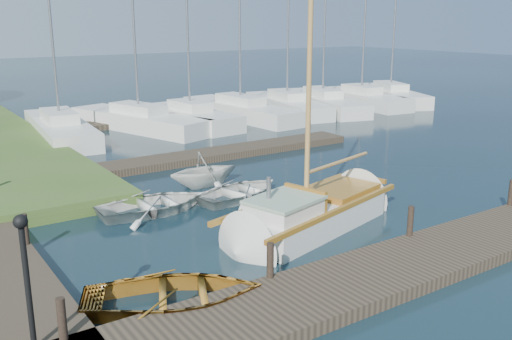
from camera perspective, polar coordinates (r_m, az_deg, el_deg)
ground at (r=18.30m, az=0.00°, el=-3.63°), size 160.00×160.00×0.00m
near_dock at (r=14.02m, az=14.05°, el=-9.41°), size 18.00×2.20×0.30m
far_dock at (r=24.60m, az=-4.62°, el=1.52°), size 14.00×1.60×0.30m
pontoon at (r=36.65m, az=-1.04°, el=5.99°), size 30.00×1.60×0.30m
mooring_post_0 at (r=10.91m, az=-18.84°, el=-13.92°), size 0.16×0.16×0.80m
mooring_post_1 at (r=12.61m, az=1.43°, el=-9.02°), size 0.16×0.16×0.80m
mooring_post_2 at (r=15.48m, az=15.19°, el=-4.93°), size 0.16×0.16×0.80m
mooring_post_3 at (r=18.99m, az=24.16°, el=-2.07°), size 0.16×0.16×0.80m
mooring_post_4 at (r=15.50m, az=-22.09°, el=-5.51°), size 0.16×0.16×0.80m
lamp_post at (r=10.32m, az=-22.08°, el=-8.72°), size 0.24×0.24×2.44m
sailboat at (r=16.52m, az=5.75°, el=-4.52°), size 7.41×3.77×9.83m
dinghy at (r=12.16m, az=-8.23°, el=-11.78°), size 4.49×3.96×0.77m
tender_a at (r=17.91m, az=-10.21°, el=-3.08°), size 3.54×2.57×0.72m
tender_b at (r=20.38m, az=-5.22°, el=0.24°), size 2.65×2.31×1.36m
tender_c at (r=19.01m, az=-1.56°, el=-1.87°), size 3.64×2.92×0.67m
marina_boat_0 at (r=30.20m, az=-19.00°, el=4.06°), size 3.02×9.10×10.59m
marina_boat_1 at (r=31.54m, az=-11.64°, el=4.99°), size 4.84×9.45×10.20m
marina_boat_2 at (r=32.25m, az=-6.60°, el=5.42°), size 2.84×7.64×10.44m
marina_boat_3 at (r=34.50m, az=-1.57°, el=6.12°), size 2.92×9.57×10.62m
marina_boat_4 at (r=36.61m, az=3.11°, el=6.61°), size 3.79×8.79×10.12m
marina_boat_5 at (r=38.13m, az=6.66°, el=6.88°), size 4.60×9.77×12.14m
marina_boat_6 at (r=40.25m, az=10.48°, el=7.13°), size 3.12×8.48×9.78m
marina_boat_7 at (r=42.62m, az=13.28°, el=7.41°), size 5.47×9.06×11.31m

